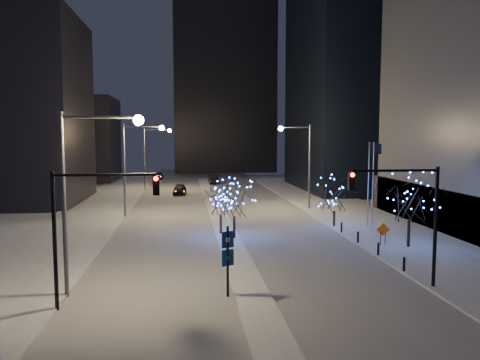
{
  "coord_description": "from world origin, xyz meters",
  "views": [
    {
      "loc": [
        -3.54,
        -23.61,
        8.73
      ],
      "look_at": [
        1.03,
        15.36,
        5.0
      ],
      "focal_mm": 35.0,
      "sensor_mm": 36.0,
      "label": 1
    }
  ],
  "objects": [
    {
      "name": "traffic_signal_west",
      "position": [
        -8.44,
        -0.0,
        4.76
      ],
      "size": [
        5.26,
        0.43,
        7.0
      ],
      "color": "black",
      "rests_on": "ground"
    },
    {
      "name": "traffic_signal_east",
      "position": [
        8.94,
        1.0,
        4.76
      ],
      "size": [
        5.26,
        0.43,
        7.0
      ],
      "color": "black",
      "rests_on": "ground"
    },
    {
      "name": "median",
      "position": [
        0.0,
        30.0,
        0.07
      ],
      "size": [
        2.0,
        80.0,
        0.15
      ],
      "primitive_type": "cube",
      "color": "white",
      "rests_on": "ground"
    },
    {
      "name": "east_sidewalk",
      "position": [
        15.0,
        20.0,
        0.07
      ],
      "size": [
        10.0,
        90.0,
        0.15
      ],
      "primitive_type": "cube",
      "color": "white",
      "rests_on": "ground"
    },
    {
      "name": "flagpoles",
      "position": [
        13.37,
        17.25,
        4.8
      ],
      "size": [
        1.35,
        2.6,
        8.0
      ],
      "color": "silver",
      "rests_on": "east_sidewalk"
    },
    {
      "name": "ground",
      "position": [
        0.0,
        0.0,
        0.0
      ],
      "size": [
        160.0,
        160.0,
        0.0
      ],
      "primitive_type": "plane",
      "color": "white",
      "rests_on": "ground"
    },
    {
      "name": "construction_sign",
      "position": [
        11.9,
        11.1,
        1.19
      ],
      "size": [
        1.05,
        0.2,
        1.74
      ],
      "rotation": [
        0.0,
        0.0,
        -0.15
      ],
      "color": "black",
      "rests_on": "east_sidewalk"
    },
    {
      "name": "west_sidewalk",
      "position": [
        -14.0,
        20.0,
        0.07
      ],
      "size": [
        8.0,
        90.0,
        0.15
      ],
      "primitive_type": "cube",
      "color": "white",
      "rests_on": "ground"
    },
    {
      "name": "car_far",
      "position": [
        -9.0,
        71.33,
        0.63
      ],
      "size": [
        1.95,
        4.43,
        1.27
      ],
      "primitive_type": "imported",
      "rotation": [
        0.0,
        0.0,
        -0.04
      ],
      "color": "black",
      "rests_on": "ground"
    },
    {
      "name": "horizon_block",
      "position": [
        6.0,
        92.0,
        21.0
      ],
      "size": [
        24.0,
        14.0,
        42.0
      ],
      "primitive_type": "cube",
      "color": "black",
      "rests_on": "ground"
    },
    {
      "name": "road",
      "position": [
        0.0,
        35.0,
        0.01
      ],
      "size": [
        20.0,
        130.0,
        0.02
      ],
      "primitive_type": "cube",
      "color": "#9DA1AA",
      "rests_on": "ground"
    },
    {
      "name": "street_lamp_w_mid",
      "position": [
        -8.94,
        27.0,
        6.5
      ],
      "size": [
        4.4,
        0.56,
        10.0
      ],
      "color": "#595E66",
      "rests_on": "ground"
    },
    {
      "name": "holiday_tree_plaza_far",
      "position": [
        10.5,
        19.02,
        3.17
      ],
      "size": [
        5.42,
        5.42,
        4.9
      ],
      "color": "black",
      "rests_on": "east_sidewalk"
    },
    {
      "name": "street_lamp_w_far",
      "position": [
        -8.94,
        52.0,
        6.5
      ],
      "size": [
        4.4,
        0.56,
        10.0
      ],
      "color": "#595E66",
      "rests_on": "ground"
    },
    {
      "name": "holiday_tree_plaza_near",
      "position": [
        13.58,
        10.22,
        3.86
      ],
      "size": [
        5.47,
        5.47,
        5.69
      ],
      "color": "black",
      "rests_on": "east_sidewalk"
    },
    {
      "name": "street_lamp_east",
      "position": [
        10.08,
        30.0,
        6.45
      ],
      "size": [
        3.9,
        0.56,
        10.0
      ],
      "color": "#595E66",
      "rests_on": "ground"
    },
    {
      "name": "wayfinding_sign",
      "position": [
        -1.32,
        1.0,
        2.38
      ],
      "size": [
        0.67,
        0.34,
        3.88
      ],
      "rotation": [
        0.0,
        0.0,
        0.39
      ],
      "color": "black",
      "rests_on": "ground"
    },
    {
      "name": "car_mid",
      "position": [
        1.5,
        61.29,
        0.78
      ],
      "size": [
        1.71,
        4.77,
        1.57
      ],
      "primitive_type": "imported",
      "rotation": [
        0.0,
        0.0,
        3.15
      ],
      "color": "black",
      "rests_on": "ground"
    },
    {
      "name": "bollards",
      "position": [
        10.2,
        10.0,
        0.6
      ],
      "size": [
        0.16,
        12.16,
        0.9
      ],
      "color": "black",
      "rests_on": "east_sidewalk"
    },
    {
      "name": "holiday_tree_median_far",
      "position": [
        -0.5,
        16.86,
        2.92
      ],
      "size": [
        3.66,
        3.66,
        4.1
      ],
      "color": "black",
      "rests_on": "median"
    },
    {
      "name": "holiday_tree_median_near",
      "position": [
        0.5,
        14.96,
        3.49
      ],
      "size": [
        5.25,
        5.25,
        5.18
      ],
      "color": "black",
      "rests_on": "median"
    },
    {
      "name": "street_lamp_w_near",
      "position": [
        -8.94,
        2.0,
        6.5
      ],
      "size": [
        4.4,
        0.56,
        10.0
      ],
      "color": "#595E66",
      "rests_on": "ground"
    },
    {
      "name": "filler_west_far",
      "position": [
        -26.0,
        70.0,
        8.0
      ],
      "size": [
        18.0,
        16.0,
        16.0
      ],
      "primitive_type": "cube",
      "color": "black",
      "rests_on": "ground"
    },
    {
      "name": "car_near",
      "position": [
        -4.41,
        46.09,
        0.77
      ],
      "size": [
        2.08,
        4.62,
        1.54
      ],
      "primitive_type": "imported",
      "rotation": [
        0.0,
        0.0,
        -0.06
      ],
      "color": "black",
      "rests_on": "ground"
    }
  ]
}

